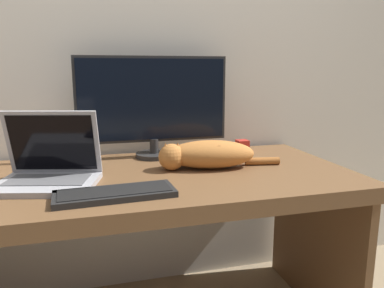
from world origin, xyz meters
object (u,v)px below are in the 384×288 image
at_px(cat, 206,154).
at_px(monitor, 153,104).
at_px(laptop, 48,170).
at_px(external_keyboard, 115,194).

bearing_deg(cat, monitor, 134.95).
height_order(laptop, external_keyboard, laptop).
bearing_deg(monitor, external_keyboard, -112.64).
height_order(monitor, cat, monitor).
distance_m(laptop, cat, 0.60).
distance_m(laptop, external_keyboard, 0.29).
bearing_deg(external_keyboard, cat, 30.74).
distance_m(monitor, laptop, 0.57).
relative_size(external_keyboard, cat, 0.75).
bearing_deg(external_keyboard, monitor, 64.17).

